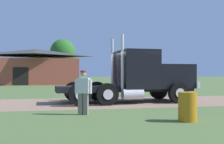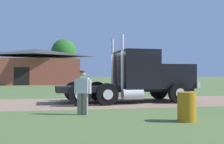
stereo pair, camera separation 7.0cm
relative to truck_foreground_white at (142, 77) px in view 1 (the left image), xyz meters
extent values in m
plane|color=#506836|center=(-0.67, 0.03, -1.28)|extent=(200.00, 200.00, 0.00)
cube|color=#8D7059|center=(-0.67, 0.03, -1.27)|extent=(120.00, 5.33, 0.01)
cube|color=black|center=(-0.91, -0.04, -0.58)|extent=(7.01, 2.00, 0.28)
cube|color=black|center=(1.56, 0.11, 0.04)|extent=(2.11, 2.21, 1.24)
cube|color=silver|center=(2.60, 0.17, -0.40)|extent=(0.29, 2.30, 0.32)
cube|color=black|center=(-0.32, 0.00, 0.39)|extent=(1.92, 2.50, 1.94)
cube|color=#2D3D4C|center=(0.59, 0.05, 0.78)|extent=(0.16, 2.00, 0.85)
cylinder|color=silver|center=(-1.39, 0.88, 0.73)|extent=(0.14, 0.14, 2.62)
cylinder|color=silver|center=(-1.27, -1.01, 0.73)|extent=(0.14, 0.14, 2.62)
cylinder|color=silver|center=(-0.79, -1.08, -0.79)|extent=(1.03, 0.58, 0.52)
cylinder|color=black|center=(1.39, 1.30, -0.77)|extent=(1.03, 0.36, 1.02)
cylinder|color=silver|center=(1.38, 1.46, -0.77)|extent=(0.46, 0.07, 0.46)
cylinder|color=black|center=(1.53, -1.10, -0.77)|extent=(1.03, 0.36, 1.02)
cylinder|color=silver|center=(1.54, -1.25, -0.77)|extent=(0.46, 0.07, 0.46)
cylinder|color=black|center=(-3.44, 1.01, -0.77)|extent=(1.03, 0.36, 1.02)
cylinder|color=silver|center=(-3.45, 1.17, -0.77)|extent=(0.46, 0.07, 0.46)
cylinder|color=black|center=(-3.30, -1.38, -0.77)|extent=(1.03, 0.36, 1.02)
cylinder|color=silver|center=(-3.29, -1.54, -0.77)|extent=(0.46, 0.07, 0.46)
cylinder|color=black|center=(-2.19, 1.09, -0.77)|extent=(1.03, 0.36, 1.02)
cylinder|color=silver|center=(-2.20, 1.25, -0.77)|extent=(0.46, 0.07, 0.46)
cylinder|color=black|center=(-2.05, -1.31, -0.77)|extent=(1.03, 0.36, 1.02)
cylinder|color=silver|center=(-2.04, -1.47, -0.77)|extent=(0.46, 0.07, 0.46)
cube|color=silver|center=(-3.39, -3.95, -0.25)|extent=(0.49, 0.39, 0.54)
sphere|color=#978C5F|center=(-3.39, -3.95, 0.16)|extent=(0.21, 0.21, 0.21)
cylinder|color=maroon|center=(-3.39, -3.95, 0.26)|extent=(0.22, 0.22, 0.06)
cube|color=slate|center=(-3.48, -3.92, -0.90)|extent=(0.21, 0.23, 0.76)
cube|color=slate|center=(-3.31, -3.98, -0.90)|extent=(0.21, 0.23, 0.76)
cylinder|color=silver|center=(-3.64, -3.86, -0.28)|extent=(0.10, 0.10, 0.51)
cylinder|color=silver|center=(-3.15, -4.04, -0.28)|extent=(0.10, 0.10, 0.51)
cylinder|color=#B27214|center=(-0.39, -5.96, -0.83)|extent=(0.56, 0.56, 0.89)
cube|color=#974737|center=(-7.10, 25.45, 0.39)|extent=(11.21, 7.98, 3.34)
pyramid|color=#393939|center=(-7.10, 25.45, 3.02)|extent=(11.77, 8.38, 0.95)
cube|color=black|center=(-8.59, 21.58, -0.18)|extent=(1.80, 0.13, 2.20)
cylinder|color=#513823|center=(-3.35, 32.75, 0.28)|extent=(0.44, 0.44, 3.13)
ellipsoid|color=#276420|center=(-3.35, 32.75, 3.51)|extent=(4.15, 4.15, 4.57)
camera|label=1|loc=(-4.33, -13.95, 0.19)|focal=45.13mm
camera|label=2|loc=(-4.26, -13.96, 0.19)|focal=45.13mm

